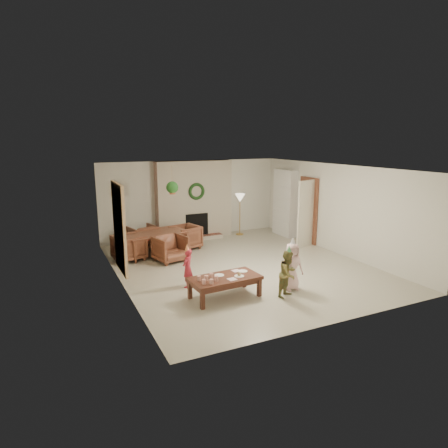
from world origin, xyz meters
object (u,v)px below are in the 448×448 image
dining_chair_right (185,237)px  child_red (188,268)px  coffee_table_top (225,278)px  child_pink (292,266)px  dining_chair_left (129,247)px  dining_table (156,244)px  dining_chair_near (170,249)px  dining_chair_far (143,237)px  child_plaid (288,274)px

dining_chair_right → child_red: size_ratio=0.89×
dining_chair_right → coffee_table_top: 3.81m
child_pink → dining_chair_left: bearing=131.2°
dining_table → dining_chair_near: dining_chair_near is taller
dining_chair_far → dining_table: bearing=90.0°
dining_chair_far → dining_chair_near: bearing=90.0°
dining_chair_right → coffee_table_top: dining_chair_right is taller
dining_chair_right → dining_chair_far: bearing=-128.7°
dining_chair_left → coffee_table_top: size_ratio=0.54×
dining_table → dining_chair_near: 0.79m
dining_table → child_red: child_red is taller
dining_chair_far → dining_chair_right: bearing=141.3°
dining_chair_left → child_pink: bearing=-156.2°
child_red → child_pink: size_ratio=0.84×
dining_table → dining_chair_far: bearing=90.0°
child_pink → child_plaid: bearing=-131.6°
dining_chair_far → dining_chair_right: same height
child_red → child_pink: (1.97, -1.08, 0.08)m
dining_table → dining_chair_right: dining_chair_right is taller
child_red → child_plaid: 2.16m
dining_chair_left → child_pink: size_ratio=0.74×
coffee_table_top → child_plaid: size_ratio=1.47×
dining_table → dining_chair_left: size_ratio=2.34×
dining_chair_left → dining_chair_right: bearing=-90.0°
dining_chair_near → dining_chair_left: 1.12m
dining_chair_far → dining_chair_left: 1.12m
child_pink → coffee_table_top: bearing=175.7°
dining_chair_near → child_pink: (1.76, -3.00, 0.17)m
dining_chair_right → child_pink: child_pink is taller
child_pink → dining_chair_far: bearing=119.2°
child_red → dining_chair_left: bearing=-116.5°
child_plaid → coffee_table_top: bearing=131.8°
dining_table → child_plaid: bearing=-81.0°
coffee_table_top → child_pink: 1.50m
child_plaid → child_pink: bearing=18.5°
dining_chair_near → dining_chair_left: same height
dining_chair_left → dining_chair_right: 1.78m
dining_chair_far → child_red: (0.15, -3.46, 0.08)m
dining_chair_near → dining_chair_right: same height
dining_chair_left → coffee_table_top: (1.23, -3.37, 0.06)m
dining_table → coffee_table_top: 3.58m
dining_chair_right → child_plaid: size_ratio=0.79×
dining_table → coffee_table_top: dining_table is taller
dining_chair_far → child_plaid: size_ratio=0.79×
coffee_table_top → child_pink: (1.48, -0.22, 0.11)m
dining_chair_right → child_plaid: bearing=-4.0°
dining_chair_left → coffee_table_top: bearing=-173.3°
dining_chair_near → child_pink: 3.48m
dining_chair_right → dining_chair_near: bearing=-51.3°
coffee_table_top → dining_table: bearing=93.5°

